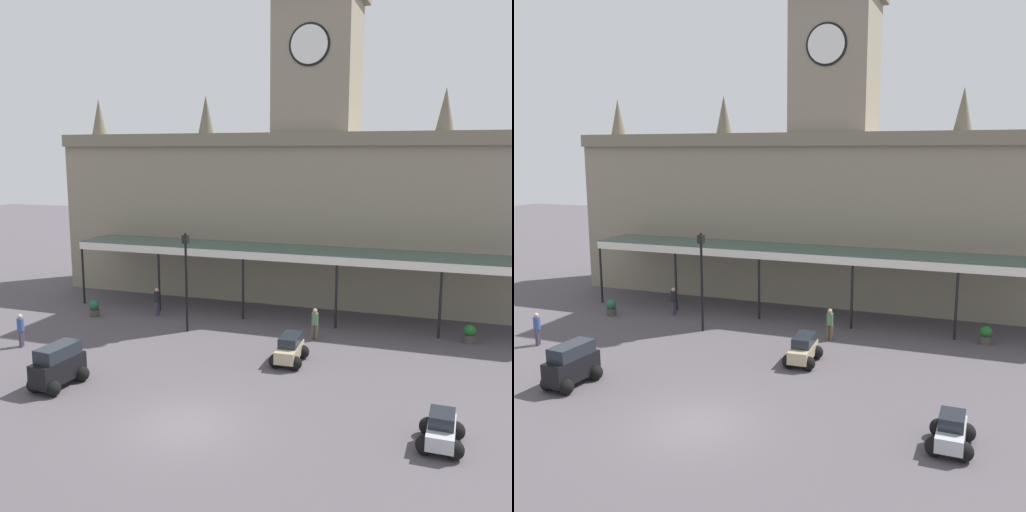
# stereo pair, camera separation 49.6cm
# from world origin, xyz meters

# --- Properties ---
(ground_plane) EXTENTS (140.00, 140.00, 0.00)m
(ground_plane) POSITION_xyz_m (0.00, 0.00, 0.00)
(ground_plane) COLOR #50494F
(station_building) EXTENTS (34.30, 5.81, 19.81)m
(station_building) POSITION_xyz_m (0.00, 19.52, 6.38)
(station_building) COLOR gray
(station_building) RESTS_ON ground
(entrance_canopy) EXTENTS (27.27, 3.26, 4.07)m
(entrance_canopy) POSITION_xyz_m (-0.00, 14.39, 3.91)
(entrance_canopy) COLOR #38564C
(entrance_canopy) RESTS_ON ground
(car_black_van) EXTENTS (1.73, 2.47, 1.77)m
(car_black_van) POSITION_xyz_m (-6.50, 1.45, 0.81)
(car_black_van) COLOR black
(car_black_van) RESTS_ON ground
(car_silver_sedan) EXTENTS (1.56, 2.07, 1.19)m
(car_silver_sedan) POSITION_xyz_m (8.56, 1.40, 0.50)
(car_silver_sedan) COLOR #B2B5BA
(car_silver_sedan) RESTS_ON ground
(car_beige_estate) EXTENTS (1.59, 2.28, 1.27)m
(car_beige_estate) POSITION_xyz_m (1.76, 7.20, 0.56)
(car_beige_estate) COLOR tan
(car_beige_estate) RESTS_ON ground
(pedestrian_beside_cars) EXTENTS (0.38, 0.34, 1.67)m
(pedestrian_beside_cars) POSITION_xyz_m (2.10, 10.77, 0.91)
(pedestrian_beside_cars) COLOR brown
(pedestrian_beside_cars) RESTS_ON ground
(pedestrian_near_entrance) EXTENTS (0.34, 0.37, 1.67)m
(pedestrian_near_entrance) POSITION_xyz_m (-11.46, 4.99, 0.91)
(pedestrian_near_entrance) COLOR #3F384C
(pedestrian_near_entrance) RESTS_ON ground
(pedestrian_crossing_forecourt) EXTENTS (0.34, 0.39, 1.67)m
(pedestrian_crossing_forecourt) POSITION_xyz_m (-7.76, 12.12, 0.91)
(pedestrian_crossing_forecourt) COLOR #3F384C
(pedestrian_crossing_forecourt) RESTS_ON ground
(victorian_lamppost) EXTENTS (0.30, 0.30, 5.38)m
(victorian_lamppost) POSITION_xyz_m (-4.75, 9.93, 3.31)
(victorian_lamppost) COLOR black
(victorian_lamppost) RESTS_ON ground
(traffic_cone) EXTENTS (0.40, 0.40, 0.59)m
(traffic_cone) POSITION_xyz_m (-8.54, 3.89, 0.30)
(traffic_cone) COLOR orange
(traffic_cone) RESTS_ON ground
(planter_forecourt_centre) EXTENTS (0.60, 0.60, 0.96)m
(planter_forecourt_centre) POSITION_xyz_m (-11.23, 10.82, 0.49)
(planter_forecourt_centre) COLOR #47423D
(planter_forecourt_centre) RESTS_ON ground
(planter_by_canopy) EXTENTS (0.60, 0.60, 0.96)m
(planter_by_canopy) POSITION_xyz_m (9.64, 12.87, 0.49)
(planter_by_canopy) COLOR #47423D
(planter_by_canopy) RESTS_ON ground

